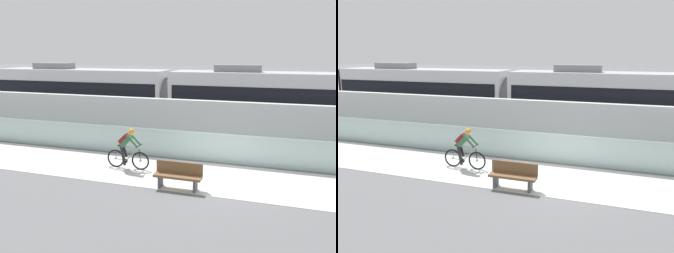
% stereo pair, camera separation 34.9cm
% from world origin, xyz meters
% --- Properties ---
extents(ground_plane, '(200.00, 200.00, 0.00)m').
position_xyz_m(ground_plane, '(0.00, 0.00, 0.00)').
color(ground_plane, slate).
extents(bike_path_deck, '(32.00, 3.20, 0.01)m').
position_xyz_m(bike_path_deck, '(0.00, 0.00, 0.01)').
color(bike_path_deck, silver).
rests_on(bike_path_deck, ground).
extents(glass_parapet, '(32.00, 0.05, 1.22)m').
position_xyz_m(glass_parapet, '(0.00, 1.85, 0.61)').
color(glass_parapet, '#ADC6C1').
rests_on(glass_parapet, ground).
extents(concrete_barrier_wall, '(32.00, 0.36, 2.29)m').
position_xyz_m(concrete_barrier_wall, '(0.00, 3.65, 1.15)').
color(concrete_barrier_wall, silver).
rests_on(concrete_barrier_wall, ground).
extents(tram_rail_near, '(32.00, 0.08, 0.01)m').
position_xyz_m(tram_rail_near, '(0.00, 6.13, 0.00)').
color(tram_rail_near, '#595654').
rests_on(tram_rail_near, ground).
extents(tram_rail_far, '(32.00, 0.08, 0.01)m').
position_xyz_m(tram_rail_far, '(0.00, 7.57, 0.00)').
color(tram_rail_far, '#595654').
rests_on(tram_rail_far, ground).
extents(tram, '(22.56, 2.54, 3.81)m').
position_xyz_m(tram, '(-3.90, 6.85, 1.89)').
color(tram, silver).
rests_on(tram, ground).
extents(cyclist_on_bike, '(1.77, 0.58, 1.61)m').
position_xyz_m(cyclist_on_bike, '(-3.46, -0.00, 0.80)').
color(cyclist_on_bike, black).
rests_on(cyclist_on_bike, ground).
extents(bench, '(1.60, 0.45, 0.89)m').
position_xyz_m(bench, '(-1.04, -1.29, 0.48)').
color(bench, brown).
rests_on(bench, ground).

